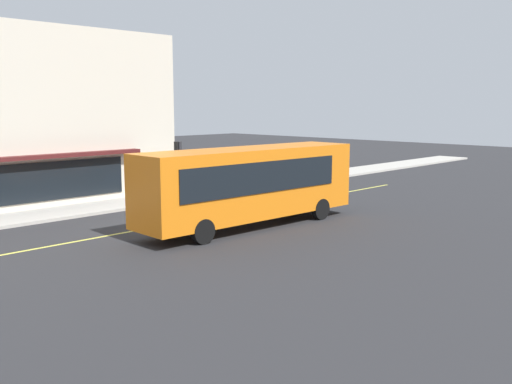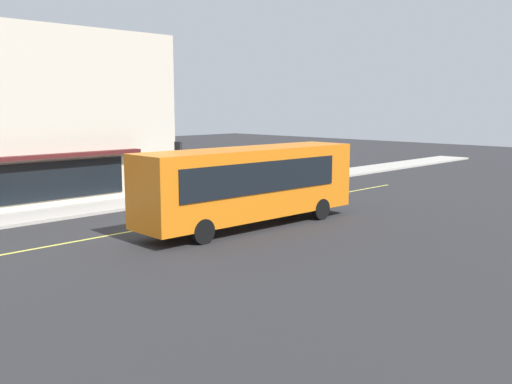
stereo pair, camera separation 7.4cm
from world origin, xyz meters
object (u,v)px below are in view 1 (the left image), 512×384
object	(u,v)px
traffic_light	(178,156)
pedestrian_mid_block	(270,170)
pedestrian_near_storefront	(263,170)
bus	(250,182)
car_navy	(228,188)

from	to	relation	value
traffic_light	pedestrian_mid_block	distance (m)	8.03
traffic_light	pedestrian_near_storefront	distance (m)	7.03
bus	traffic_light	distance (m)	8.03
pedestrian_mid_block	pedestrian_near_storefront	xyz separation A→B (m)	(-0.99, -0.28, 0.08)
traffic_light	car_navy	size ratio (longest dim) A/B	0.73
pedestrian_mid_block	pedestrian_near_storefront	distance (m)	1.03
bus	pedestrian_mid_block	size ratio (longest dim) A/B	7.08
car_navy	traffic_light	bearing A→B (deg)	137.13
pedestrian_near_storefront	pedestrian_mid_block	bearing A→B (deg)	15.61
car_navy	pedestrian_near_storefront	size ratio (longest dim) A/B	2.59
car_navy	pedestrian_mid_block	world-z (taller)	pedestrian_mid_block
pedestrian_near_storefront	traffic_light	bearing A→B (deg)	-179.30
traffic_light	bus	bearing A→B (deg)	-104.68
traffic_light	pedestrian_near_storefront	bearing A→B (deg)	0.70
car_navy	pedestrian_near_storefront	distance (m)	5.27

